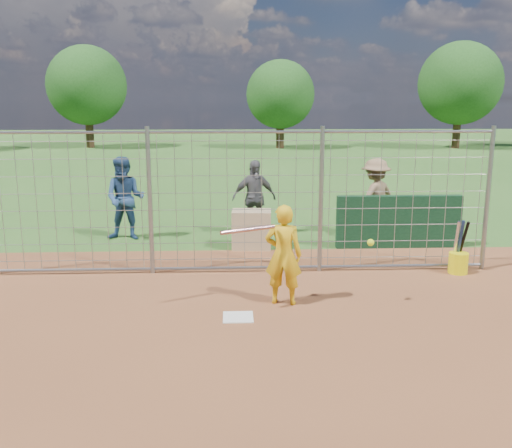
{
  "coord_description": "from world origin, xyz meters",
  "views": [
    {
      "loc": [
        -0.08,
        -7.85,
        3.06
      ],
      "look_at": [
        0.3,
        0.8,
        1.15
      ],
      "focal_mm": 40.0,
      "sensor_mm": 36.0,
      "label": 1
    }
  ],
  "objects_px": {
    "bucket_with_bats": "(458,260)",
    "equipment_bin": "(252,229)",
    "bystander_b": "(254,198)",
    "bystander_c": "(375,198)",
    "bystander_a": "(125,199)",
    "batter": "(283,255)"
  },
  "relations": [
    {
      "from": "bystander_c",
      "to": "equipment_bin",
      "type": "relative_size",
      "value": 2.2
    },
    {
      "from": "bystander_a",
      "to": "equipment_bin",
      "type": "xyz_separation_m",
      "value": [
        2.74,
        -0.89,
        -0.52
      ]
    },
    {
      "from": "bystander_b",
      "to": "equipment_bin",
      "type": "height_order",
      "value": "bystander_b"
    },
    {
      "from": "batter",
      "to": "bystander_a",
      "type": "distance_m",
      "value": 5.22
    },
    {
      "from": "equipment_bin",
      "to": "bystander_a",
      "type": "bearing_deg",
      "value": 165.51
    },
    {
      "from": "bystander_a",
      "to": "equipment_bin",
      "type": "relative_size",
      "value": 2.29
    },
    {
      "from": "bystander_c",
      "to": "bucket_with_bats",
      "type": "xyz_separation_m",
      "value": [
        0.81,
        -2.89,
        -0.63
      ]
    },
    {
      "from": "bystander_c",
      "to": "bystander_b",
      "type": "bearing_deg",
      "value": -38.4
    },
    {
      "from": "bystander_a",
      "to": "bucket_with_bats",
      "type": "height_order",
      "value": "bystander_a"
    },
    {
      "from": "bucket_with_bats",
      "to": "equipment_bin",
      "type": "bearing_deg",
      "value": 152.08
    },
    {
      "from": "bystander_c",
      "to": "bucket_with_bats",
      "type": "distance_m",
      "value": 3.06
    },
    {
      "from": "equipment_bin",
      "to": "batter",
      "type": "bearing_deg",
      "value": -80.33
    },
    {
      "from": "batter",
      "to": "equipment_bin",
      "type": "relative_size",
      "value": 1.92
    },
    {
      "from": "bystander_a",
      "to": "bystander_b",
      "type": "distance_m",
      "value": 2.85
    },
    {
      "from": "equipment_bin",
      "to": "bucket_with_bats",
      "type": "height_order",
      "value": "bucket_with_bats"
    },
    {
      "from": "bystander_b",
      "to": "bystander_a",
      "type": "bearing_deg",
      "value": 172.24
    },
    {
      "from": "bystander_b",
      "to": "bystander_c",
      "type": "relative_size",
      "value": 0.98
    },
    {
      "from": "bucket_with_bats",
      "to": "batter",
      "type": "bearing_deg",
      "value": -156.87
    },
    {
      "from": "bystander_b",
      "to": "bystander_c",
      "type": "bearing_deg",
      "value": -17.17
    },
    {
      "from": "equipment_bin",
      "to": "bystander_b",
      "type": "bearing_deg",
      "value": 88.56
    },
    {
      "from": "batter",
      "to": "bystander_c",
      "type": "xyz_separation_m",
      "value": [
        2.46,
        4.28,
        0.11
      ]
    },
    {
      "from": "batter",
      "to": "bystander_a",
      "type": "height_order",
      "value": "bystander_a"
    }
  ]
}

